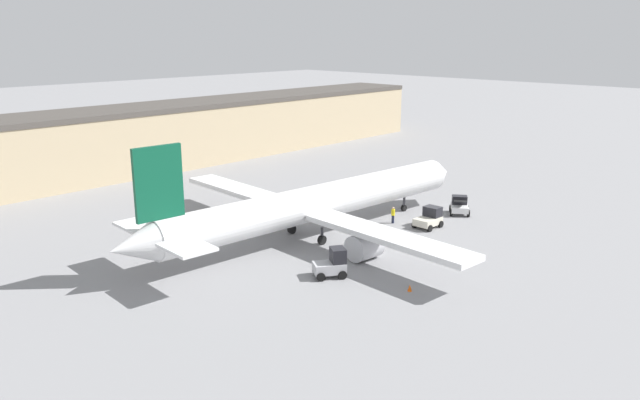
# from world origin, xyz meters

# --- Properties ---
(ground_plane) EXTENTS (400.00, 400.00, 0.00)m
(ground_plane) POSITION_xyz_m (0.00, 0.00, 0.00)
(ground_plane) COLOR gray
(terminal_building) EXTENTS (96.09, 10.93, 9.22)m
(terminal_building) POSITION_xyz_m (11.65, 39.65, 4.62)
(terminal_building) COLOR tan
(terminal_building) RESTS_ON ground_plane
(airplane) EXTENTS (42.16, 38.02, 11.02)m
(airplane) POSITION_xyz_m (-1.01, 0.07, 3.32)
(airplane) COLOR silver
(airplane) RESTS_ON ground_plane
(ground_crew_worker) EXTENTS (0.39, 0.39, 1.77)m
(ground_crew_worker) POSITION_xyz_m (8.21, -2.79, 0.94)
(ground_crew_worker) COLOR #1E2338
(ground_crew_worker) RESTS_ON ground_plane
(baggage_tug) EXTENTS (2.85, 2.14, 2.07)m
(baggage_tug) POSITION_xyz_m (9.69, -6.34, 0.96)
(baggage_tug) COLOR beige
(baggage_tug) RESTS_ON ground_plane
(belt_loader_truck) EXTENTS (3.27, 3.17, 1.93)m
(belt_loader_truck) POSITION_xyz_m (16.10, -5.98, 0.94)
(belt_loader_truck) COLOR silver
(belt_loader_truck) RESTS_ON ground_plane
(pushback_tug) EXTENTS (3.15, 2.95, 2.42)m
(pushback_tug) POSITION_xyz_m (-7.16, -8.19, 1.08)
(pushback_tug) COLOR #B2B2B7
(pushback_tug) RESTS_ON ground_plane
(safety_cone_near) EXTENTS (0.36, 0.36, 0.55)m
(safety_cone_near) POSITION_xyz_m (-5.23, -14.61, 0.28)
(safety_cone_near) COLOR #EF590F
(safety_cone_near) RESTS_ON ground_plane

